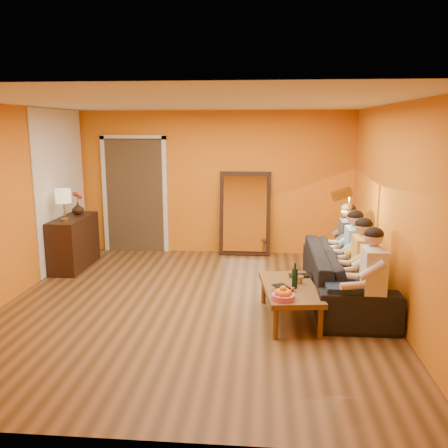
# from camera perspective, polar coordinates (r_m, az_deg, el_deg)

# --- Properties ---
(room_shell) EXTENTS (5.00, 5.50, 2.60)m
(room_shell) POSITION_cam_1_polar(r_m,az_deg,el_deg) (6.36, -3.25, 2.47)
(room_shell) COLOR brown
(room_shell) RESTS_ON ground
(white_accent) EXTENTS (0.02, 1.90, 2.58)m
(white_accent) POSITION_cam_1_polar(r_m,az_deg,el_deg) (8.37, -19.00, 4.07)
(white_accent) COLOR white
(white_accent) RESTS_ON wall_left
(doorway_recess) EXTENTS (1.06, 0.30, 2.10)m
(doorway_recess) POSITION_cam_1_polar(r_m,az_deg,el_deg) (9.09, -10.45, 3.48)
(doorway_recess) COLOR #3F2D19
(doorway_recess) RESTS_ON floor
(door_jamb_left) EXTENTS (0.08, 0.06, 2.20)m
(door_jamb_left) POSITION_cam_1_polar(r_m,az_deg,el_deg) (9.14, -14.10, 3.36)
(door_jamb_left) COLOR white
(door_jamb_left) RESTS_ON wall_back
(door_jamb_right) EXTENTS (0.08, 0.06, 2.20)m
(door_jamb_right) POSITION_cam_1_polar(r_m,az_deg,el_deg) (8.84, -7.08, 3.35)
(door_jamb_right) COLOR white
(door_jamb_right) RESTS_ON wall_back
(door_header) EXTENTS (1.22, 0.06, 0.08)m
(door_header) POSITION_cam_1_polar(r_m,az_deg,el_deg) (8.88, -10.91, 10.21)
(door_header) COLOR white
(door_header) RESTS_ON wall_back
(mirror_frame) EXTENTS (0.92, 0.27, 1.51)m
(mirror_frame) POSITION_cam_1_polar(r_m,az_deg,el_deg) (8.62, 2.53, 1.27)
(mirror_frame) COLOR black
(mirror_frame) RESTS_ON floor
(mirror_glass) EXTENTS (0.78, 0.21, 1.35)m
(mirror_glass) POSITION_cam_1_polar(r_m,az_deg,el_deg) (8.58, 2.52, 1.22)
(mirror_glass) COLOR white
(mirror_glass) RESTS_ON mirror_frame
(sideboard) EXTENTS (0.44, 1.18, 0.85)m
(sideboard) POSITION_cam_1_polar(r_m,az_deg,el_deg) (8.25, -17.59, -2.13)
(sideboard) COLOR black
(sideboard) RESTS_ON floor
(table_lamp) EXTENTS (0.24, 0.24, 0.51)m
(table_lamp) POSITION_cam_1_polar(r_m,az_deg,el_deg) (7.85, -18.72, 2.18)
(table_lamp) COLOR beige
(table_lamp) RESTS_ON sideboard
(sofa) EXTENTS (2.39, 0.93, 0.70)m
(sofa) POSITION_cam_1_polar(r_m,az_deg,el_deg) (6.62, 14.37, -5.98)
(sofa) COLOR black
(sofa) RESTS_ON floor
(coffee_table) EXTENTS (0.76, 1.29, 0.42)m
(coffee_table) POSITION_cam_1_polar(r_m,az_deg,el_deg) (5.90, 7.88, -9.36)
(coffee_table) COLOR brown
(coffee_table) RESTS_ON floor
(floor_lamp) EXTENTS (0.31, 0.25, 1.44)m
(floor_lamp) POSITION_cam_1_polar(r_m,az_deg,el_deg) (7.02, 14.67, -1.85)
(floor_lamp) COLOR gold
(floor_lamp) RESTS_ON floor
(dog) EXTENTS (0.52, 0.65, 0.67)m
(dog) POSITION_cam_1_polar(r_m,az_deg,el_deg) (6.28, 12.33, -6.99)
(dog) COLOR olive
(dog) RESTS_ON floor
(person_far_left) EXTENTS (0.70, 0.44, 1.22)m
(person_far_left) POSITION_cam_1_polar(r_m,az_deg,el_deg) (5.63, 17.45, -6.50)
(person_far_left) COLOR beige
(person_far_left) RESTS_ON sofa
(person_mid_left) EXTENTS (0.70, 0.44, 1.22)m
(person_mid_left) POSITION_cam_1_polar(r_m,az_deg,el_deg) (6.15, 16.36, -4.92)
(person_mid_left) COLOR gold
(person_mid_left) RESTS_ON sofa
(person_mid_right) EXTENTS (0.70, 0.44, 1.22)m
(person_mid_right) POSITION_cam_1_polar(r_m,az_deg,el_deg) (6.67, 15.44, -3.58)
(person_mid_right) COLOR #8DB2DA
(person_mid_right) RESTS_ON sofa
(person_far_right) EXTENTS (0.70, 0.44, 1.22)m
(person_far_right) POSITION_cam_1_polar(r_m,az_deg,el_deg) (7.19, 14.66, -2.43)
(person_far_right) COLOR #39393E
(person_far_right) RESTS_ON sofa
(fruit_bowl) EXTENTS (0.26, 0.26, 0.16)m
(fruit_bowl) POSITION_cam_1_polar(r_m,az_deg,el_deg) (5.37, 7.13, -8.19)
(fruit_bowl) COLOR #E04F8C
(fruit_bowl) RESTS_ON coffee_table
(wine_bottle) EXTENTS (0.07, 0.07, 0.31)m
(wine_bottle) POSITION_cam_1_polar(r_m,az_deg,el_deg) (5.73, 8.51, -6.14)
(wine_bottle) COLOR black
(wine_bottle) RESTS_ON coffee_table
(tumbler) EXTENTS (0.11, 0.11, 0.09)m
(tumbler) POSITION_cam_1_polar(r_m,az_deg,el_deg) (5.93, 9.06, -6.64)
(tumbler) COLOR #B27F3F
(tumbler) RESTS_ON coffee_table
(laptop) EXTENTS (0.36, 0.25, 0.03)m
(laptop) POSITION_cam_1_polar(r_m,az_deg,el_deg) (6.16, 9.46, -6.27)
(laptop) COLOR black
(laptop) RESTS_ON coffee_table
(book_lower) EXTENTS (0.23, 0.28, 0.02)m
(book_lower) POSITION_cam_1_polar(r_m,az_deg,el_deg) (5.62, 6.20, -7.96)
(book_lower) COLOR black
(book_lower) RESTS_ON coffee_table
(book_mid) EXTENTS (0.27, 0.30, 0.02)m
(book_mid) POSITION_cam_1_polar(r_m,az_deg,el_deg) (5.63, 6.31, -7.72)
(book_mid) COLOR #B32314
(book_mid) RESTS_ON book_lower
(book_upper) EXTENTS (0.23, 0.25, 0.02)m
(book_upper) POSITION_cam_1_polar(r_m,az_deg,el_deg) (5.60, 6.21, -7.61)
(book_upper) COLOR black
(book_upper) RESTS_ON book_mid
(vase) EXTENTS (0.20, 0.20, 0.21)m
(vase) POSITION_cam_1_polar(r_m,az_deg,el_deg) (8.37, -17.17, 1.79)
(vase) COLOR black
(vase) RESTS_ON sideboard
(flowers) EXTENTS (0.17, 0.17, 0.39)m
(flowers) POSITION_cam_1_polar(r_m,az_deg,el_deg) (8.34, -17.26, 3.22)
(flowers) COLOR #B32314
(flowers) RESTS_ON vase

